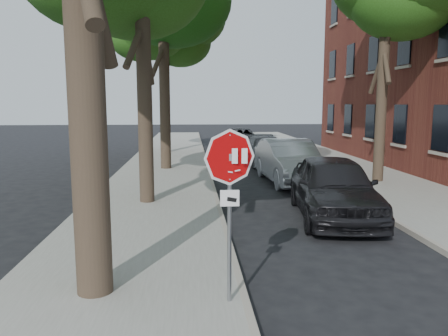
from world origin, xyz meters
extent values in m
plane|color=black|center=(0.00, 0.00, 0.00)|extent=(120.00, 120.00, 0.00)
cube|color=gray|center=(-2.50, 12.00, 0.06)|extent=(4.00, 55.00, 0.12)
cube|color=gray|center=(6.00, 12.00, 0.06)|extent=(4.00, 55.00, 0.12)
cube|color=#9E9384|center=(-0.45, 12.00, 0.07)|extent=(0.12, 55.00, 0.13)
cube|color=#9E9384|center=(3.95, 12.00, 0.07)|extent=(0.12, 55.00, 0.13)
cylinder|color=gray|center=(-0.70, 0.00, 1.42)|extent=(0.06, 0.06, 2.60)
cube|color=#99999E|center=(-0.70, -0.03, 2.32)|extent=(0.05, 0.06, 0.10)
cylinder|color=#99999E|center=(-0.70, -0.03, 2.32)|extent=(0.76, 0.32, 0.82)
cylinder|color=white|center=(-0.70, -0.05, 2.32)|extent=(0.76, 0.32, 0.82)
cylinder|color=#B60708|center=(-0.70, -0.05, 2.32)|extent=(0.68, 0.29, 0.74)
cube|color=white|center=(-0.91, -0.06, 2.34)|extent=(0.08, 0.00, 0.22)
cube|color=white|center=(-0.77, -0.06, 2.34)|extent=(0.08, 0.00, 0.22)
cube|color=white|center=(-0.63, -0.06, 2.34)|extent=(0.08, 0.00, 0.22)
cube|color=white|center=(-0.49, -0.06, 2.34)|extent=(0.08, 0.00, 0.22)
cube|color=silver|center=(-0.81, -0.07, 2.13)|extent=(0.08, 0.00, 0.03)
cube|color=silver|center=(-0.70, -0.07, 2.11)|extent=(0.08, 0.00, 0.03)
cube|color=silver|center=(-0.59, -0.07, 2.13)|extent=(0.08, 0.00, 0.03)
cube|color=white|center=(-0.70, -0.04, 1.72)|extent=(0.28, 0.02, 0.24)
cube|color=black|center=(-0.67, -0.05, 1.70)|extent=(0.15, 0.00, 0.08)
cylinder|color=black|center=(-2.60, 7.00, 4.87)|extent=(0.44, 0.44, 9.50)
cylinder|color=black|center=(-2.40, 14.00, 5.12)|extent=(0.48, 0.48, 10.00)
ellipsoid|color=#144A0E|center=(-3.24, 14.84, 7.50)|extent=(4.20, 4.20, 3.36)
cylinder|color=black|center=(-2.70, 21.00, 4.62)|extent=(0.40, 0.40, 9.00)
ellipsoid|color=#234F11|center=(-2.70, 21.00, 7.14)|extent=(4.16, 4.16, 3.33)
ellipsoid|color=#234F11|center=(-1.76, 20.43, 8.09)|extent=(3.40, 3.40, 2.72)
ellipsoid|color=#234F11|center=(-3.46, 21.76, 6.76)|extent=(3.78, 3.78, 3.02)
cylinder|color=black|center=(6.00, 10.00, 4.62)|extent=(0.40, 0.40, 9.00)
ellipsoid|color=#234F11|center=(5.24, 10.76, 6.76)|extent=(3.78, 3.78, 3.02)
imported|color=black|center=(2.60, 5.12, 0.85)|extent=(2.60, 5.19, 1.70)
imported|color=#B4B5BC|center=(2.60, 10.48, 0.85)|extent=(2.07, 5.23, 1.69)
imported|color=#4D4D52|center=(2.60, 15.80, 0.71)|extent=(2.11, 4.95, 1.42)
imported|color=black|center=(2.13, 23.01, 0.72)|extent=(2.48, 5.22, 1.44)
camera|label=1|loc=(-1.26, -6.23, 3.08)|focal=35.00mm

